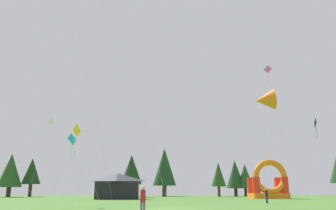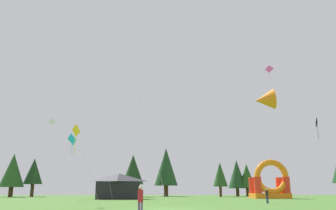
{
  "view_description": "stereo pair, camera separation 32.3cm",
  "coord_description": "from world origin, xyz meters",
  "px_view_note": "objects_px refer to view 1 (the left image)",
  "views": [
    {
      "loc": [
        -1.74,
        -30.31,
        1.64
      ],
      "look_at": [
        0.0,
        6.46,
        10.44
      ],
      "focal_mm": 37.34,
      "sensor_mm": 36.0,
      "label": 1
    },
    {
      "loc": [
        -1.41,
        -30.32,
        1.64
      ],
      "look_at": [
        0.0,
        6.46,
        10.44
      ],
      "focal_mm": 37.34,
      "sensor_mm": 36.0,
      "label": 2
    }
  ],
  "objects_px": {
    "kite_black_diamond": "(316,124)",
    "person_near_camera": "(143,199)",
    "kite_yellow_diamond": "(76,132)",
    "kite_white_diamond": "(51,122)",
    "kite_pink_diamond": "(268,71)",
    "person_far_side": "(267,194)",
    "inflatable_yellow_castle": "(269,185)",
    "kite_orange_delta": "(265,100)",
    "festival_tent": "(117,186)",
    "kite_cyan_diamond": "(73,140)"
  },
  "relations": [
    {
      "from": "kite_black_diamond",
      "to": "person_near_camera",
      "type": "bearing_deg",
      "value": -131.75
    },
    {
      "from": "kite_yellow_diamond",
      "to": "person_near_camera",
      "type": "height_order",
      "value": "kite_yellow_diamond"
    },
    {
      "from": "kite_black_diamond",
      "to": "kite_white_diamond",
      "type": "height_order",
      "value": "kite_white_diamond"
    },
    {
      "from": "kite_pink_diamond",
      "to": "kite_black_diamond",
      "type": "distance_m",
      "value": 18.68
    },
    {
      "from": "kite_white_diamond",
      "to": "person_near_camera",
      "type": "bearing_deg",
      "value": -65.91
    },
    {
      "from": "kite_black_diamond",
      "to": "kite_white_diamond",
      "type": "xyz_separation_m",
      "value": [
        -39.67,
        9.15,
        1.59
      ]
    },
    {
      "from": "kite_white_diamond",
      "to": "person_far_side",
      "type": "xyz_separation_m",
      "value": [
        29.48,
        -16.48,
        -11.14
      ]
    },
    {
      "from": "kite_yellow_diamond",
      "to": "inflatable_yellow_castle",
      "type": "distance_m",
      "value": 40.01
    },
    {
      "from": "kite_orange_delta",
      "to": "festival_tent",
      "type": "bearing_deg",
      "value": 123.76
    },
    {
      "from": "kite_white_diamond",
      "to": "person_near_camera",
      "type": "distance_m",
      "value": 40.64
    },
    {
      "from": "kite_white_diamond",
      "to": "person_near_camera",
      "type": "relative_size",
      "value": 7.06
    },
    {
      "from": "kite_orange_delta",
      "to": "festival_tent",
      "type": "distance_m",
      "value": 30.15
    },
    {
      "from": "kite_yellow_diamond",
      "to": "kite_cyan_diamond",
      "type": "xyz_separation_m",
      "value": [
        -1.32,
        5.0,
        0.01
      ]
    },
    {
      "from": "kite_pink_diamond",
      "to": "kite_cyan_diamond",
      "type": "relative_size",
      "value": 3.48
    },
    {
      "from": "kite_yellow_diamond",
      "to": "person_near_camera",
      "type": "distance_m",
      "value": 12.12
    },
    {
      "from": "person_near_camera",
      "to": "kite_white_diamond",
      "type": "bearing_deg",
      "value": -47.69
    },
    {
      "from": "kite_yellow_diamond",
      "to": "inflatable_yellow_castle",
      "type": "bearing_deg",
      "value": 48.36
    },
    {
      "from": "kite_cyan_diamond",
      "to": "person_near_camera",
      "type": "xyz_separation_m",
      "value": [
        7.36,
        -14.08,
        -5.28
      ]
    },
    {
      "from": "kite_black_diamond",
      "to": "person_near_camera",
      "type": "relative_size",
      "value": 6.23
    },
    {
      "from": "kite_yellow_diamond",
      "to": "inflatable_yellow_castle",
      "type": "height_order",
      "value": "kite_yellow_diamond"
    },
    {
      "from": "person_near_camera",
      "to": "kite_black_diamond",
      "type": "bearing_deg",
      "value": -113.53
    },
    {
      "from": "kite_orange_delta",
      "to": "person_far_side",
      "type": "height_order",
      "value": "kite_orange_delta"
    },
    {
      "from": "kite_cyan_diamond",
      "to": "kite_yellow_diamond",
      "type": "bearing_deg",
      "value": -75.25
    },
    {
      "from": "kite_pink_diamond",
      "to": "person_far_side",
      "type": "distance_m",
      "value": 31.75
    },
    {
      "from": "kite_white_diamond",
      "to": "person_far_side",
      "type": "distance_m",
      "value": 35.57
    },
    {
      "from": "kite_pink_diamond",
      "to": "person_far_side",
      "type": "relative_size",
      "value": 14.55
    },
    {
      "from": "kite_black_diamond",
      "to": "kite_yellow_diamond",
      "type": "height_order",
      "value": "kite_black_diamond"
    },
    {
      "from": "kite_pink_diamond",
      "to": "kite_orange_delta",
      "type": "relative_size",
      "value": 2.17
    },
    {
      "from": "kite_pink_diamond",
      "to": "festival_tent",
      "type": "relative_size",
      "value": 3.65
    },
    {
      "from": "kite_black_diamond",
      "to": "kite_white_diamond",
      "type": "distance_m",
      "value": 40.74
    },
    {
      "from": "person_near_camera",
      "to": "festival_tent",
      "type": "relative_size",
      "value": 0.27
    },
    {
      "from": "person_near_camera",
      "to": "inflatable_yellow_castle",
      "type": "xyz_separation_m",
      "value": [
        20.4,
        38.82,
        1.18
      ]
    },
    {
      "from": "kite_orange_delta",
      "to": "kite_black_diamond",
      "type": "height_order",
      "value": "kite_black_diamond"
    },
    {
      "from": "festival_tent",
      "to": "person_far_side",
      "type": "bearing_deg",
      "value": -41.66
    },
    {
      "from": "kite_cyan_diamond",
      "to": "person_far_side",
      "type": "distance_m",
      "value": 22.16
    },
    {
      "from": "person_near_camera",
      "to": "kite_cyan_diamond",
      "type": "bearing_deg",
      "value": -44.19
    },
    {
      "from": "kite_pink_diamond",
      "to": "kite_black_diamond",
      "type": "height_order",
      "value": "kite_pink_diamond"
    },
    {
      "from": "inflatable_yellow_castle",
      "to": "festival_tent",
      "type": "bearing_deg",
      "value": -172.52
    },
    {
      "from": "kite_yellow_diamond",
      "to": "kite_white_diamond",
      "type": "relative_size",
      "value": 0.54
    },
    {
      "from": "kite_cyan_diamond",
      "to": "person_far_side",
      "type": "height_order",
      "value": "kite_cyan_diamond"
    },
    {
      "from": "person_near_camera",
      "to": "festival_tent",
      "type": "height_order",
      "value": "festival_tent"
    },
    {
      "from": "kite_pink_diamond",
      "to": "kite_white_diamond",
      "type": "bearing_deg",
      "value": -173.11
    },
    {
      "from": "person_near_camera",
      "to": "kite_yellow_diamond",
      "type": "bearing_deg",
      "value": -38.14
    },
    {
      "from": "person_near_camera",
      "to": "person_far_side",
      "type": "height_order",
      "value": "person_near_camera"
    },
    {
      "from": "kite_black_diamond",
      "to": "person_near_camera",
      "type": "xyz_separation_m",
      "value": [
        -23.7,
        -26.56,
        -9.46
      ]
    },
    {
      "from": "kite_white_diamond",
      "to": "kite_cyan_diamond",
      "type": "height_order",
      "value": "kite_white_diamond"
    },
    {
      "from": "person_near_camera",
      "to": "person_far_side",
      "type": "xyz_separation_m",
      "value": [
        13.52,
        19.22,
        -0.09
      ]
    },
    {
      "from": "kite_black_diamond",
      "to": "person_near_camera",
      "type": "height_order",
      "value": "kite_black_diamond"
    },
    {
      "from": "kite_black_diamond",
      "to": "person_far_side",
      "type": "xyz_separation_m",
      "value": [
        -10.18,
        -7.34,
        -9.55
      ]
    },
    {
      "from": "kite_yellow_diamond",
      "to": "kite_cyan_diamond",
      "type": "height_order",
      "value": "kite_cyan_diamond"
    }
  ]
}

